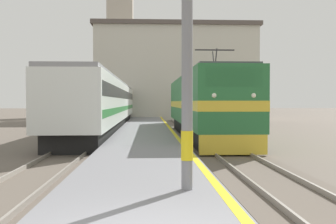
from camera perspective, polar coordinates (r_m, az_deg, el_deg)
The scene contains 8 objects.
ground_plane at distance 34.85m, azimuth -3.15°, elevation -2.16°, with size 200.00×200.00×0.00m, color #60564C.
platform at distance 29.84m, azimuth -3.19°, elevation -2.35°, with size 3.55×140.00×0.44m.
rail_track_near at distance 30.05m, azimuth 3.66°, elevation -2.69°, with size 2.83×140.00×0.16m.
rail_track_far at distance 30.04m, azimuth -9.20°, elevation -2.70°, with size 2.83×140.00×0.16m.
locomotive_train at distance 24.87m, azimuth 5.01°, elevation 1.01°, with size 2.92×18.42×4.91m.
passenger_train at distance 35.05m, azimuth -8.29°, elevation 1.20°, with size 2.92×38.74×3.79m.
clock_tower at distance 64.85m, azimuth -6.93°, elevation 12.28°, with size 5.05×5.05×27.04m.
station_building at distance 50.96m, azimuth 0.95°, elevation 5.64°, with size 20.12×10.34×11.76m.
Camera 1 is at (0.16, -4.77, 2.22)m, focal length 42.00 mm.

